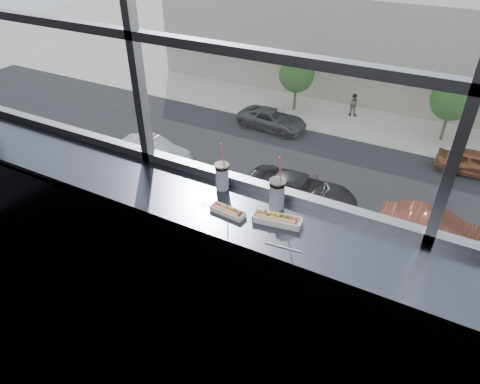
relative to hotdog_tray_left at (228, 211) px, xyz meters
The scene contains 22 objects.
wall_back_lower 0.67m from the hotdog_tray_left, 68.49° to the left, with size 6.00×6.00×0.00m, color black.
counter 0.15m from the hotdog_tray_left, 21.72° to the left, with size 6.00×0.55×0.06m, color #474954.
counter_fascia 0.62m from the hotdog_tray_left, 57.74° to the right, with size 6.00×0.04×1.04m, color #474954.
hotdog_tray_left is the anchor object (origin of this frame).
hotdog_tray_right 0.31m from the hotdog_tray_left, 11.73° to the left, with size 0.30×0.14×0.07m.
soda_cup_left 0.30m from the hotdog_tray_left, 127.01° to the left, with size 0.10×0.10×0.35m.
soda_cup_right 0.32m from the hotdog_tray_left, 40.85° to the left, with size 0.10×0.10×0.38m.
loose_straw 0.44m from the hotdog_tray_left, 16.59° to the right, with size 0.01×0.01×0.21m, color white.
wrapper 0.18m from the hotdog_tray_left, behind, with size 0.09×0.06×0.02m, color silver.
plaza_ground 45.47m from the hotdog_tray_left, 89.83° to the left, with size 120.00×120.00×0.00m, color #B6AB9A.
plaza_near 14.15m from the hotdog_tray_left, 88.99° to the left, with size 50.00×14.00×0.04m, color #B6AB9A.
street_asphalt 23.65m from the hotdog_tray_left, 89.64° to the left, with size 80.00×10.00×0.06m, color black.
far_sidewalk 30.80m from the hotdog_tray_left, 89.74° to the left, with size 80.00×6.00×0.04m, color #B6AB9A.
far_building 39.18m from the hotdog_tray_left, 89.81° to the left, with size 50.00×14.00×8.00m, color #9E9280.
car_far_b 26.89m from the hotdog_tray_left, 83.09° to the left, with size 6.00×2.50×2.00m, color #964D21.
car_near_c 19.72m from the hotdog_tray_left, 84.11° to the left, with size 6.80×2.83×2.27m, color brown.
car_near_a 24.71m from the hotdog_tray_left, 132.45° to the left, with size 6.29×2.62×2.10m, color silver.
car_far_a 28.71m from the hotdog_tray_left, 113.20° to the left, with size 5.61×2.34×1.87m, color #363636.
car_near_b 20.30m from the hotdog_tray_left, 107.34° to the left, with size 6.77×2.82×2.26m, color black.
pedestrian_a 32.01m from the hotdog_tray_left, 101.50° to the left, with size 0.93×0.69×2.08m, color #66605B.
tree_left 31.53m from the hotdog_tray_left, 110.03° to the left, with size 2.73×2.73×4.27m.
tree_center 29.78m from the hotdog_tray_left, 88.65° to the left, with size 2.79×2.79×4.36m.
Camera 1 is at (0.94, -0.65, 2.69)m, focal length 32.00 mm.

